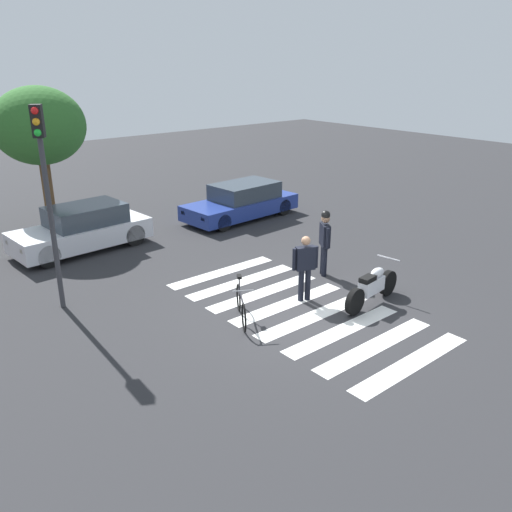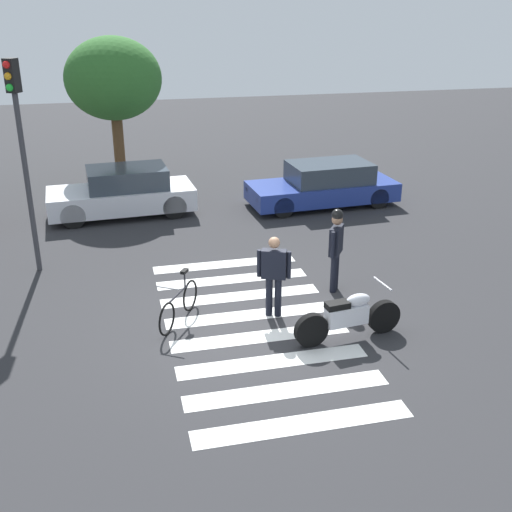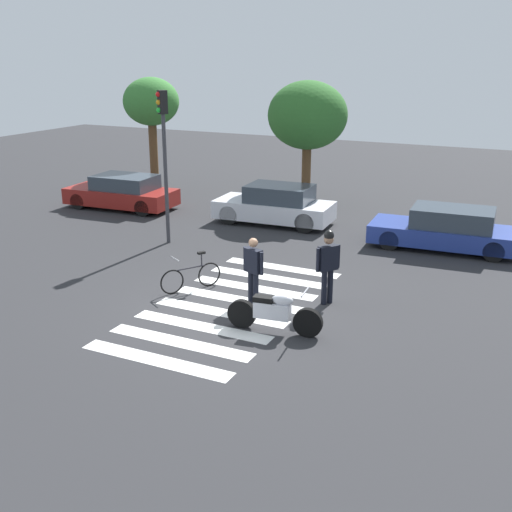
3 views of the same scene
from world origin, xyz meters
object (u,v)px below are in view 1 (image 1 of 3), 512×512
at_px(police_motorcycle, 372,287).
at_px(car_blue_hatchback, 242,202).
at_px(officer_by_motorcycle, 325,238).
at_px(officer_on_foot, 305,264).
at_px(car_white_van, 83,229).
at_px(traffic_light_pole, 45,179).
at_px(leaning_bicycle, 241,305).

height_order(police_motorcycle, car_blue_hatchback, car_blue_hatchback).
bearing_deg(officer_by_motorcycle, officer_on_foot, -152.20).
bearing_deg(car_blue_hatchback, car_white_van, 175.68).
xyz_separation_m(police_motorcycle, officer_by_motorcycle, (0.48, 2.07, 0.63)).
relative_size(officer_on_foot, officer_by_motorcycle, 0.90).
bearing_deg(officer_on_foot, car_blue_hatchback, 63.24).
distance_m(officer_on_foot, car_blue_hatchback, 7.54).
xyz_separation_m(police_motorcycle, officer_on_foot, (-1.11, 1.23, 0.50)).
bearing_deg(police_motorcycle, car_white_van, 114.02).
height_order(police_motorcycle, officer_by_motorcycle, officer_by_motorcycle).
bearing_deg(car_blue_hatchback, police_motorcycle, -106.01).
height_order(police_motorcycle, officer_on_foot, officer_on_foot).
height_order(car_white_van, car_blue_hatchback, car_white_van).
bearing_deg(car_white_van, officer_by_motorcycle, -56.29).
distance_m(officer_by_motorcycle, traffic_light_pole, 7.21).
distance_m(police_motorcycle, car_white_van, 9.20).
distance_m(officer_on_foot, car_white_van, 7.65).
bearing_deg(police_motorcycle, traffic_light_pole, 141.23).
xyz_separation_m(officer_on_foot, car_white_van, (-2.64, 7.18, -0.29)).
distance_m(officer_by_motorcycle, car_white_van, 7.63).
bearing_deg(leaning_bicycle, car_white_van, 96.26).
bearing_deg(car_white_van, officer_on_foot, -69.83).
bearing_deg(police_motorcycle, car_blue_hatchback, 73.99).
relative_size(officer_by_motorcycle, car_white_van, 0.44).
bearing_deg(car_blue_hatchback, traffic_light_pole, -158.49).
distance_m(police_motorcycle, officer_on_foot, 1.73).
bearing_deg(police_motorcycle, officer_by_motorcycle, 76.84).
height_order(car_blue_hatchback, traffic_light_pole, traffic_light_pole).
height_order(police_motorcycle, car_white_van, car_white_van).
xyz_separation_m(car_white_van, car_blue_hatchback, (6.03, -0.45, -0.05)).
bearing_deg(officer_on_foot, officer_by_motorcycle, 27.80).
height_order(leaning_bicycle, car_white_van, car_white_van).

